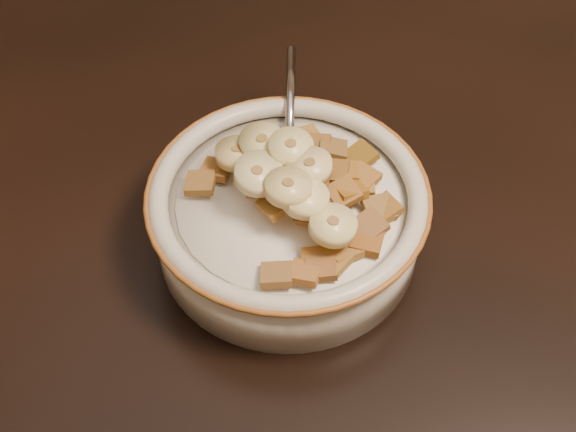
# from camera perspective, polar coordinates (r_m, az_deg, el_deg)

# --- Properties ---
(table) EXTENTS (1.42, 0.93, 0.04)m
(table) POSITION_cam_1_polar(r_m,az_deg,el_deg) (0.66, 14.74, 0.27)
(table) COLOR black
(table) RESTS_ON floor
(cereal_bowl) EXTENTS (0.19, 0.19, 0.05)m
(cereal_bowl) POSITION_cam_1_polar(r_m,az_deg,el_deg) (0.57, 0.00, -0.47)
(cereal_bowl) COLOR beige
(cereal_bowl) RESTS_ON table
(milk) EXTENTS (0.16, 0.16, 0.00)m
(milk) POSITION_cam_1_polar(r_m,az_deg,el_deg) (0.56, 0.00, 1.00)
(milk) COLOR white
(milk) RESTS_ON cereal_bowl
(spoon) EXTENTS (0.04, 0.05, 0.01)m
(spoon) POSITION_cam_1_polar(r_m,az_deg,el_deg) (0.57, 0.06, 3.59)
(spoon) COLOR #A1A2A8
(spoon) RESTS_ON cereal_bowl
(cereal_square_0) EXTENTS (0.03, 0.03, 0.01)m
(cereal_square_0) POSITION_cam_1_polar(r_m,az_deg,el_deg) (0.53, 5.79, -0.69)
(cereal_square_0) COLOR brown
(cereal_square_0) RESTS_ON milk
(cereal_square_1) EXTENTS (0.03, 0.03, 0.01)m
(cereal_square_1) POSITION_cam_1_polar(r_m,az_deg,el_deg) (0.53, 4.64, -1.97)
(cereal_square_1) COLOR #9D5A2C
(cereal_square_1) RESTS_ON milk
(cereal_square_2) EXTENTS (0.02, 0.02, 0.01)m
(cereal_square_2) POSITION_cam_1_polar(r_m,az_deg,el_deg) (0.58, 1.99, 4.94)
(cereal_square_2) COLOR brown
(cereal_square_2) RESTS_ON milk
(cereal_square_3) EXTENTS (0.02, 0.03, 0.01)m
(cereal_square_3) POSITION_cam_1_polar(r_m,az_deg,el_deg) (0.55, -2.40, 3.14)
(cereal_square_3) COLOR brown
(cereal_square_3) RESTS_ON milk
(cereal_square_4) EXTENTS (0.03, 0.03, 0.01)m
(cereal_square_4) POSITION_cam_1_polar(r_m,az_deg,el_deg) (0.52, 3.26, -3.12)
(cereal_square_4) COLOR olive
(cereal_square_4) RESTS_ON milk
(cereal_square_5) EXTENTS (0.02, 0.02, 0.01)m
(cereal_square_5) POSITION_cam_1_polar(r_m,az_deg,el_deg) (0.56, 5.15, 2.23)
(cereal_square_5) COLOR olive
(cereal_square_5) RESTS_ON milk
(cereal_square_6) EXTENTS (0.02, 0.02, 0.01)m
(cereal_square_6) POSITION_cam_1_polar(r_m,az_deg,el_deg) (0.58, 3.21, 4.80)
(cereal_square_6) COLOR brown
(cereal_square_6) RESTS_ON milk
(cereal_square_7) EXTENTS (0.03, 0.03, 0.01)m
(cereal_square_7) POSITION_cam_1_polar(r_m,az_deg,el_deg) (0.53, -0.85, 2.06)
(cereal_square_7) COLOR brown
(cereal_square_7) RESTS_ON milk
(cereal_square_8) EXTENTS (0.02, 0.02, 0.01)m
(cereal_square_8) POSITION_cam_1_polar(r_m,az_deg,el_deg) (0.51, -0.83, -4.21)
(cereal_square_8) COLOR brown
(cereal_square_8) RESTS_ON milk
(cereal_square_9) EXTENTS (0.03, 0.03, 0.01)m
(cereal_square_9) POSITION_cam_1_polar(r_m,az_deg,el_deg) (0.56, 5.34, 2.77)
(cereal_square_9) COLOR #9B5D29
(cereal_square_9) RESTS_ON milk
(cereal_square_10) EXTENTS (0.02, 0.02, 0.01)m
(cereal_square_10) POSITION_cam_1_polar(r_m,az_deg,el_deg) (0.57, -5.13, 3.31)
(cereal_square_10) COLOR brown
(cereal_square_10) RESTS_ON milk
(cereal_square_11) EXTENTS (0.02, 0.02, 0.01)m
(cereal_square_11) POSITION_cam_1_polar(r_m,az_deg,el_deg) (0.55, 0.19, 3.86)
(cereal_square_11) COLOR brown
(cereal_square_11) RESTS_ON milk
(cereal_square_12) EXTENTS (0.02, 0.02, 0.01)m
(cereal_square_12) POSITION_cam_1_polar(r_m,az_deg,el_deg) (0.56, -6.27, 2.35)
(cereal_square_12) COLOR brown
(cereal_square_12) RESTS_ON milk
(cereal_square_13) EXTENTS (0.02, 0.02, 0.01)m
(cereal_square_13) POSITION_cam_1_polar(r_m,az_deg,el_deg) (0.56, 3.98, 3.19)
(cereal_square_13) COLOR #935D22
(cereal_square_13) RESTS_ON milk
(cereal_square_14) EXTENTS (0.02, 0.02, 0.01)m
(cereal_square_14) POSITION_cam_1_polar(r_m,az_deg,el_deg) (0.54, 1.75, 2.03)
(cereal_square_14) COLOR olive
(cereal_square_14) RESTS_ON milk
(cereal_square_15) EXTENTS (0.02, 0.02, 0.01)m
(cereal_square_15) POSITION_cam_1_polar(r_m,az_deg,el_deg) (0.55, 3.27, 3.13)
(cereal_square_15) COLOR brown
(cereal_square_15) RESTS_ON milk
(cereal_square_16) EXTENTS (0.02, 0.02, 0.01)m
(cereal_square_16) POSITION_cam_1_polar(r_m,az_deg,el_deg) (0.53, 1.75, 0.26)
(cereal_square_16) COLOR brown
(cereal_square_16) RESTS_ON milk
(cereal_square_17) EXTENTS (0.02, 0.02, 0.01)m
(cereal_square_17) POSITION_cam_1_polar(r_m,az_deg,el_deg) (0.53, 5.63, -1.81)
(cereal_square_17) COLOR brown
(cereal_square_17) RESTS_ON milk
(cereal_square_18) EXTENTS (0.03, 0.03, 0.01)m
(cereal_square_18) POSITION_cam_1_polar(r_m,az_deg,el_deg) (0.58, 5.17, 4.28)
(cereal_square_18) COLOR brown
(cereal_square_18) RESTS_ON milk
(cereal_square_19) EXTENTS (0.03, 0.03, 0.01)m
(cereal_square_19) POSITION_cam_1_polar(r_m,az_deg,el_deg) (0.54, -1.94, 2.26)
(cereal_square_19) COLOR #945A2D
(cereal_square_19) RESTS_ON milk
(cereal_square_20) EXTENTS (0.03, 0.03, 0.01)m
(cereal_square_20) POSITION_cam_1_polar(r_m,az_deg,el_deg) (0.55, 4.40, 1.86)
(cereal_square_20) COLOR brown
(cereal_square_20) RESTS_ON milk
(cereal_square_21) EXTENTS (0.03, 0.03, 0.01)m
(cereal_square_21) POSITION_cam_1_polar(r_m,az_deg,el_deg) (0.58, 1.34, 5.54)
(cereal_square_21) COLOR brown
(cereal_square_21) RESTS_ON milk
(cereal_square_22) EXTENTS (0.03, 0.03, 0.01)m
(cereal_square_22) POSITION_cam_1_polar(r_m,az_deg,el_deg) (0.55, 6.49, 0.50)
(cereal_square_22) COLOR brown
(cereal_square_22) RESTS_ON milk
(cereal_square_23) EXTENTS (0.03, 0.03, 0.01)m
(cereal_square_23) POSITION_cam_1_polar(r_m,az_deg,el_deg) (0.55, 6.84, 0.49)
(cereal_square_23) COLOR #9D6120
(cereal_square_23) RESTS_ON milk
(cereal_square_24) EXTENTS (0.03, 0.03, 0.01)m
(cereal_square_24) POSITION_cam_1_polar(r_m,az_deg,el_deg) (0.53, -0.87, 0.83)
(cereal_square_24) COLOR #8A5D1D
(cereal_square_24) RESTS_ON milk
(cereal_square_25) EXTENTS (0.02, 0.02, 0.01)m
(cereal_square_25) POSITION_cam_1_polar(r_m,az_deg,el_deg) (0.51, 1.20, -4.07)
(cereal_square_25) COLOR #955825
(cereal_square_25) RESTS_ON milk
(cereal_square_26) EXTENTS (0.02, 0.02, 0.01)m
(cereal_square_26) POSITION_cam_1_polar(r_m,az_deg,el_deg) (0.52, 2.08, -3.28)
(cereal_square_26) COLOR #98551A
(cereal_square_26) RESTS_ON milk
(cereal_square_27) EXTENTS (0.03, 0.03, 0.01)m
(cereal_square_27) POSITION_cam_1_polar(r_m,az_deg,el_deg) (0.54, 3.97, 1.65)
(cereal_square_27) COLOR olive
(cereal_square_27) RESTS_ON milk
(cereal_square_28) EXTENTS (0.03, 0.03, 0.01)m
(cereal_square_28) POSITION_cam_1_polar(r_m,az_deg,el_deg) (0.52, 4.01, -2.37)
(cereal_square_28) COLOR olive
(cereal_square_28) RESTS_ON milk
(cereal_square_29) EXTENTS (0.02, 0.02, 0.01)m
(cereal_square_29) POSITION_cam_1_polar(r_m,az_deg,el_deg) (0.51, 2.35, -3.65)
(cereal_square_29) COLOR olive
(cereal_square_29) RESTS_ON milk
(banana_slice_0) EXTENTS (0.04, 0.04, 0.01)m
(banana_slice_0) POSITION_cam_1_polar(r_m,az_deg,el_deg) (0.54, 1.54, 3.50)
(banana_slice_0) COLOR #D5C085
(banana_slice_0) RESTS_ON milk
(banana_slice_1) EXTENTS (0.04, 0.04, 0.01)m
(banana_slice_1) POSITION_cam_1_polar(r_m,az_deg,el_deg) (0.55, 0.20, 4.85)
(banana_slice_1) COLOR beige
(banana_slice_1) RESTS_ON milk
(banana_slice_2) EXTENTS (0.03, 0.03, 0.01)m
(banana_slice_2) POSITION_cam_1_polar(r_m,az_deg,el_deg) (0.52, 0.01, 2.05)
(banana_slice_2) COLOR #D8C377
(banana_slice_2) RESTS_ON milk
(banana_slice_3) EXTENTS (0.04, 0.04, 0.01)m
(banana_slice_3) POSITION_cam_1_polar(r_m,az_deg,el_deg) (0.57, -1.90, 5.37)
(banana_slice_3) COLOR tan
(banana_slice_3) RESTS_ON milk
(banana_slice_4) EXTENTS (0.04, 0.04, 0.01)m
(banana_slice_4) POSITION_cam_1_polar(r_m,az_deg,el_deg) (0.56, -1.87, 5.20)
(banana_slice_4) COLOR beige
(banana_slice_4) RESTS_ON milk
(banana_slice_5) EXTENTS (0.04, 0.04, 0.01)m
(banana_slice_5) POSITION_cam_1_polar(r_m,az_deg,el_deg) (0.51, 3.21, -0.68)
(banana_slice_5) COLOR #D7C983
(banana_slice_5) RESTS_ON milk
(banana_slice_6) EXTENTS (0.04, 0.04, 0.01)m
(banana_slice_6) POSITION_cam_1_polar(r_m,az_deg,el_deg) (0.56, -3.63, 4.47)
(banana_slice_6) COLOR tan
(banana_slice_6) RESTS_ON milk
(banana_slice_7) EXTENTS (0.04, 0.04, 0.01)m
(banana_slice_7) POSITION_cam_1_polar(r_m,az_deg,el_deg) (0.52, 1.24, 1.26)
(banana_slice_7) COLOR #E5D782
(banana_slice_7) RESTS_ON milk
(banana_slice_8) EXTENTS (0.04, 0.04, 0.02)m
(banana_slice_8) POSITION_cam_1_polar(r_m,az_deg,el_deg) (0.53, -2.19, 2.92)
(banana_slice_8) COLOR beige
(banana_slice_8) RESTS_ON milk
(banana_slice_9) EXTENTS (0.04, 0.04, 0.01)m
(banana_slice_9) POSITION_cam_1_polar(r_m,az_deg,el_deg) (0.54, -2.07, 3.24)
(banana_slice_9) COLOR #E9DD8A
(banana_slice_9) RESTS_ON milk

